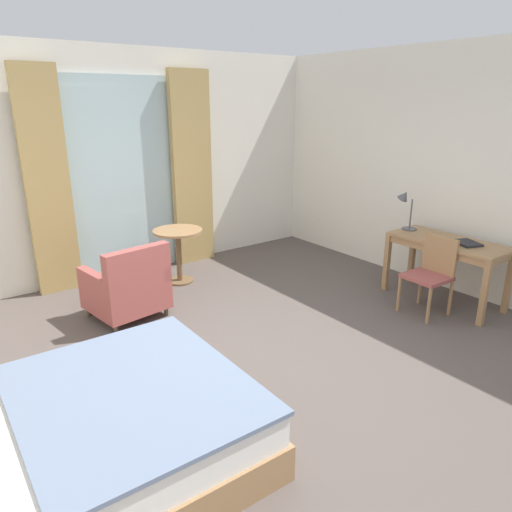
{
  "coord_description": "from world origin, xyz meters",
  "views": [
    {
      "loc": [
        -2.3,
        -2.9,
        2.25
      ],
      "look_at": [
        0.1,
        0.3,
        0.92
      ],
      "focal_mm": 33.1,
      "sensor_mm": 36.0,
      "label": 1
    }
  ],
  "objects_px": {
    "closed_book": "(467,243)",
    "round_cafe_table": "(178,244)",
    "writing_desk": "(447,248)",
    "desk_lamp": "(406,203)",
    "armchair_by_window": "(128,288)",
    "desk_chair": "(432,271)",
    "bed": "(69,445)"
  },
  "relations": [
    {
      "from": "closed_book",
      "to": "desk_chair",
      "type": "bearing_deg",
      "value": -177.91
    },
    {
      "from": "writing_desk",
      "to": "desk_chair",
      "type": "height_order",
      "value": "desk_chair"
    },
    {
      "from": "desk_chair",
      "to": "bed",
      "type": "bearing_deg",
      "value": -177.67
    },
    {
      "from": "desk_chair",
      "to": "desk_lamp",
      "type": "height_order",
      "value": "desk_lamp"
    },
    {
      "from": "closed_book",
      "to": "round_cafe_table",
      "type": "xyz_separation_m",
      "value": [
        -2.18,
        2.61,
        -0.25
      ]
    },
    {
      "from": "desk_lamp",
      "to": "closed_book",
      "type": "height_order",
      "value": "desk_lamp"
    },
    {
      "from": "bed",
      "to": "writing_desk",
      "type": "height_order",
      "value": "bed"
    },
    {
      "from": "bed",
      "to": "writing_desk",
      "type": "bearing_deg",
      "value": 3.16
    },
    {
      "from": "desk_lamp",
      "to": "bed",
      "type": "bearing_deg",
      "value": -168.74
    },
    {
      "from": "writing_desk",
      "to": "closed_book",
      "type": "bearing_deg",
      "value": -88.46
    },
    {
      "from": "writing_desk",
      "to": "round_cafe_table",
      "type": "bearing_deg",
      "value": 132.23
    },
    {
      "from": "writing_desk",
      "to": "armchair_by_window",
      "type": "distance_m",
      "value": 3.59
    },
    {
      "from": "closed_book",
      "to": "round_cafe_table",
      "type": "relative_size",
      "value": 0.4
    },
    {
      "from": "writing_desk",
      "to": "desk_chair",
      "type": "distance_m",
      "value": 0.43
    },
    {
      "from": "bed",
      "to": "desk_chair",
      "type": "bearing_deg",
      "value": 2.33
    },
    {
      "from": "round_cafe_table",
      "to": "writing_desk",
      "type": "bearing_deg",
      "value": -47.77
    },
    {
      "from": "bed",
      "to": "round_cafe_table",
      "type": "bearing_deg",
      "value": 50.75
    },
    {
      "from": "bed",
      "to": "round_cafe_table",
      "type": "relative_size",
      "value": 3.11
    },
    {
      "from": "bed",
      "to": "closed_book",
      "type": "bearing_deg",
      "value": 0.31
    },
    {
      "from": "desk_chair",
      "to": "writing_desk",
      "type": "bearing_deg",
      "value": 11.35
    },
    {
      "from": "desk_chair",
      "to": "armchair_by_window",
      "type": "xyz_separation_m",
      "value": [
        -2.72,
        1.85,
        -0.14
      ]
    },
    {
      "from": "closed_book",
      "to": "armchair_by_window",
      "type": "height_order",
      "value": "armchair_by_window"
    },
    {
      "from": "desk_lamp",
      "to": "armchair_by_window",
      "type": "height_order",
      "value": "desk_lamp"
    },
    {
      "from": "writing_desk",
      "to": "closed_book",
      "type": "xyz_separation_m",
      "value": [
        0.01,
        -0.21,
        0.11
      ]
    },
    {
      "from": "bed",
      "to": "round_cafe_table",
      "type": "height_order",
      "value": "bed"
    },
    {
      "from": "round_cafe_table",
      "to": "armchair_by_window",
      "type": "bearing_deg",
      "value": -146.74
    },
    {
      "from": "writing_desk",
      "to": "desk_lamp",
      "type": "distance_m",
      "value": 0.75
    },
    {
      "from": "desk_chair",
      "to": "armchair_by_window",
      "type": "height_order",
      "value": "desk_chair"
    },
    {
      "from": "armchair_by_window",
      "to": "bed",
      "type": "bearing_deg",
      "value": -120.96
    },
    {
      "from": "desk_chair",
      "to": "armchair_by_window",
      "type": "distance_m",
      "value": 3.29
    },
    {
      "from": "desk_lamp",
      "to": "closed_book",
      "type": "distance_m",
      "value": 0.89
    },
    {
      "from": "desk_chair",
      "to": "round_cafe_table",
      "type": "xyz_separation_m",
      "value": [
        -1.78,
        2.47,
        0.03
      ]
    }
  ]
}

